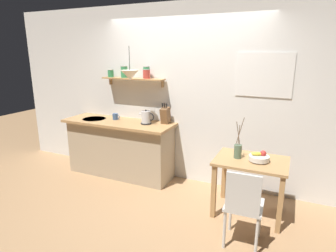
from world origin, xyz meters
The scene contains 12 objects.
ground_plane centered at (0.00, 0.00, 0.00)m, with size 14.00×14.00×0.00m, color #A87F56.
back_wall centered at (0.20, 0.65, 1.35)m, with size 6.80×0.11×2.70m.
kitchen_counter centered at (-1.00, 0.32, 0.47)m, with size 1.83×0.63×0.92m.
wall_shelf centered at (-0.81, 0.49, 1.64)m, with size 1.07×0.20×0.32m.
dining_table centered at (1.14, -0.02, 0.59)m, with size 0.86×0.64×0.72m.
dining_chair_near centered at (1.18, -0.70, 0.49)m, with size 0.39×0.41×0.87m.
fruit_bowl centered at (1.23, -0.03, 0.77)m, with size 0.24×0.24×0.13m.
twig_vase centered at (0.97, -0.02, 0.82)m, with size 0.10×0.09×0.52m.
electric_kettle centered at (-0.51, 0.33, 1.02)m, with size 0.25×0.17×0.23m.
knife_block centered at (-0.25, 0.48, 1.05)m, with size 0.11×0.18×0.33m.
coffee_mug_by_sink centered at (-1.10, 0.38, 0.97)m, with size 0.13×0.09×0.10m.
pendant_lamp centered at (-0.67, 0.17, 1.67)m, with size 0.27×0.27×0.48m.
Camera 1 is at (1.55, -3.36, 2.00)m, focal length 30.17 mm.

